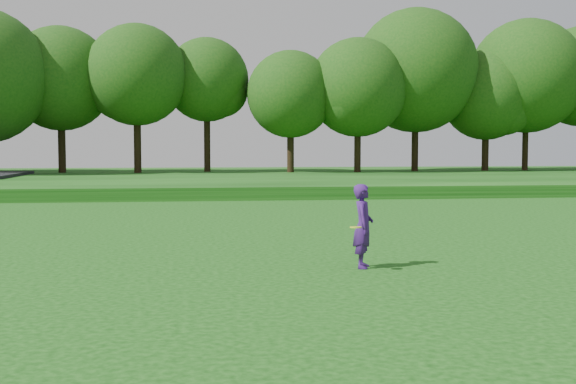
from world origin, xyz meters
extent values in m
plane|color=#0F3E0B|center=(0.00, 0.00, 0.00)|extent=(140.00, 140.00, 0.00)
cube|color=#0F3E0B|center=(0.00, 34.00, 0.30)|extent=(130.00, 30.00, 0.60)
cube|color=gray|center=(0.00, 20.00, 0.02)|extent=(130.00, 1.60, 0.04)
imported|color=#40186D|center=(2.05, 0.78, 0.85)|extent=(0.56, 0.71, 1.71)
cylinder|color=yellow|center=(1.78, 0.27, 0.89)|extent=(0.23, 0.23, 0.03)
camera|label=1|loc=(-1.39, -13.42, 2.48)|focal=45.00mm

